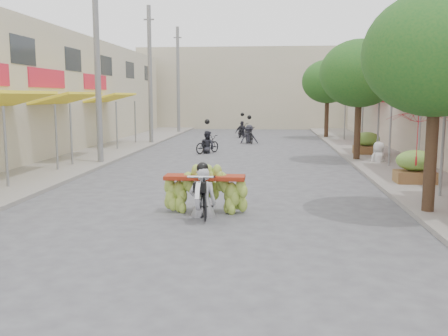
% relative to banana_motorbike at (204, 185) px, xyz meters
% --- Properties ---
extents(ground, '(120.00, 120.00, 0.00)m').
position_rel_banana_motorbike_xyz_m(ground, '(-0.05, -3.59, -0.73)').
color(ground, '#56565B').
rests_on(ground, ground).
extents(sidewalk_left, '(4.00, 60.00, 0.12)m').
position_rel_banana_motorbike_xyz_m(sidewalk_left, '(-7.05, 11.41, -0.67)').
color(sidewalk_left, gray).
rests_on(sidewalk_left, ground).
extents(sidewalk_right, '(4.00, 60.00, 0.12)m').
position_rel_banana_motorbike_xyz_m(sidewalk_right, '(6.95, 11.41, -0.67)').
color(sidewalk_right, gray).
rests_on(sidewalk_right, ground).
extents(far_building, '(20.00, 6.00, 7.00)m').
position_rel_banana_motorbike_xyz_m(far_building, '(-0.05, 34.41, 2.77)').
color(far_building, '#C0B597').
rests_on(far_building, ground).
extents(utility_pole_mid, '(0.60, 0.24, 8.00)m').
position_rel_banana_motorbike_xyz_m(utility_pole_mid, '(-5.45, 8.41, 3.30)').
color(utility_pole_mid, slate).
rests_on(utility_pole_mid, ground).
extents(utility_pole_far, '(0.60, 0.24, 8.00)m').
position_rel_banana_motorbike_xyz_m(utility_pole_far, '(-5.45, 17.41, 3.30)').
color(utility_pole_far, slate).
rests_on(utility_pole_far, ground).
extents(utility_pole_back, '(0.60, 0.24, 8.00)m').
position_rel_banana_motorbike_xyz_m(utility_pole_back, '(-5.45, 26.41, 3.30)').
color(utility_pole_back, slate).
rests_on(utility_pole_back, ground).
extents(street_tree_near, '(3.40, 3.40, 5.25)m').
position_rel_banana_motorbike_xyz_m(street_tree_near, '(5.35, 0.41, 3.06)').
color(street_tree_near, '#3A2719').
rests_on(street_tree_near, ground).
extents(street_tree_mid, '(3.40, 3.40, 5.25)m').
position_rel_banana_motorbike_xyz_m(street_tree_mid, '(5.35, 10.41, 3.06)').
color(street_tree_mid, '#3A2719').
rests_on(street_tree_mid, ground).
extents(street_tree_far, '(3.40, 3.40, 5.25)m').
position_rel_banana_motorbike_xyz_m(street_tree_far, '(5.35, 22.41, 3.06)').
color(street_tree_far, '#3A2719').
rests_on(street_tree_far, ground).
extents(produce_crate_mid, '(1.20, 0.88, 1.16)m').
position_rel_banana_motorbike_xyz_m(produce_crate_mid, '(6.15, 4.41, -0.01)').
color(produce_crate_mid, brown).
rests_on(produce_crate_mid, ground).
extents(produce_crate_far, '(1.20, 0.88, 1.16)m').
position_rel_banana_motorbike_xyz_m(produce_crate_far, '(6.15, 12.41, -0.01)').
color(produce_crate_far, brown).
rests_on(produce_crate_far, ground).
extents(banana_motorbike, '(2.20, 1.94, 2.21)m').
position_rel_banana_motorbike_xyz_m(banana_motorbike, '(0.00, 0.00, 0.00)').
color(banana_motorbike, black).
rests_on(banana_motorbike, ground).
extents(market_umbrella, '(2.19, 2.19, 1.71)m').
position_rel_banana_motorbike_xyz_m(market_umbrella, '(6.01, 3.76, 1.73)').
color(market_umbrella, '#A9161E').
rests_on(market_umbrella, ground).
extents(pedestrian, '(0.96, 0.81, 1.68)m').
position_rel_banana_motorbike_xyz_m(pedestrian, '(6.12, 9.61, 0.23)').
color(pedestrian, silver).
rests_on(pedestrian, ground).
extents(bg_motorbike_a, '(1.36, 1.65, 1.95)m').
position_rel_banana_motorbike_xyz_m(bg_motorbike_a, '(-1.54, 12.97, 0.02)').
color(bg_motorbike_a, black).
rests_on(bg_motorbike_a, ground).
extents(bg_motorbike_b, '(1.17, 1.91, 1.95)m').
position_rel_banana_motorbike_xyz_m(bg_motorbike_b, '(0.33, 18.39, 0.10)').
color(bg_motorbike_b, black).
rests_on(bg_motorbike_b, ground).
extents(bg_motorbike_c, '(1.07, 1.81, 1.95)m').
position_rel_banana_motorbike_xyz_m(bg_motorbike_c, '(-0.35, 23.02, 0.05)').
color(bg_motorbike_c, black).
rests_on(bg_motorbike_c, ground).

